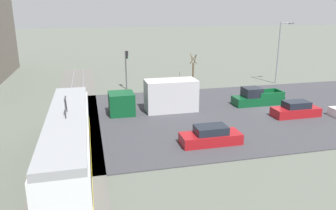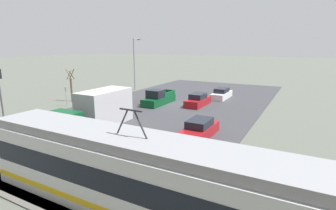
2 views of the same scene
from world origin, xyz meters
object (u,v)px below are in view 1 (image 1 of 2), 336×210
(traffic_light_pole, at_px, (126,64))
(street_tree, at_px, (193,71))
(sedan_car_0, at_px, (296,110))
(street_lamp_near_crossing, at_px, (280,49))
(pickup_truck, at_px, (257,98))
(sedan_car_2, at_px, (211,136))
(no_parking_sign, at_px, (180,78))
(box_truck, at_px, (159,97))
(light_rail_tram, at_px, (69,141))

(traffic_light_pole, height_order, street_tree, traffic_light_pole)
(sedan_car_0, distance_m, street_lamp_near_crossing, 15.69)
(pickup_truck, relative_size, sedan_car_2, 1.16)
(no_parking_sign, bearing_deg, traffic_light_pole, 78.39)
(box_truck, xyz_separation_m, no_parking_sign, (9.16, -4.72, -0.09))
(pickup_truck, relative_size, street_tree, 1.27)
(light_rail_tram, bearing_deg, traffic_light_pole, -17.04)
(no_parking_sign, bearing_deg, street_tree, -54.16)
(sedan_car_0, height_order, traffic_light_pole, traffic_light_pole)
(light_rail_tram, height_order, pickup_truck, light_rail_tram)
(street_lamp_near_crossing, distance_m, no_parking_sign, 14.48)
(pickup_truck, distance_m, sedan_car_2, 12.42)
(box_truck, distance_m, sedan_car_0, 13.23)
(light_rail_tram, xyz_separation_m, street_tree, (20.87, -15.32, 0.19))
(box_truck, height_order, traffic_light_pole, traffic_light_pole)
(box_truck, bearing_deg, street_lamp_near_crossing, -64.33)
(sedan_car_0, distance_m, sedan_car_2, 11.18)
(pickup_truck, bearing_deg, street_tree, 18.27)
(box_truck, xyz_separation_m, sedan_car_0, (-4.67, -12.35, -0.84))
(light_rail_tram, height_order, traffic_light_pole, traffic_light_pole)
(pickup_truck, xyz_separation_m, street_tree, (10.98, 3.63, 1.14))
(street_tree, bearing_deg, pickup_truck, -161.73)
(box_truck, bearing_deg, traffic_light_pole, 10.43)
(sedan_car_0, distance_m, no_parking_sign, 15.82)
(light_rail_tram, xyz_separation_m, traffic_light_pole, (20.52, -6.29, 1.47))
(no_parking_sign, bearing_deg, sedan_car_0, -151.09)
(light_rail_tram, relative_size, street_tree, 3.64)
(box_truck, bearing_deg, street_tree, -33.11)
(box_truck, relative_size, no_parking_sign, 3.67)
(sedan_car_0, xyz_separation_m, street_lamp_near_crossing, (13.71, -6.45, 4.09))
(pickup_truck, distance_m, street_tree, 11.62)
(traffic_light_pole, bearing_deg, pickup_truck, -130.04)
(street_tree, xyz_separation_m, no_parking_sign, (-1.72, 2.38, -0.49))
(sedan_car_2, relative_size, street_tree, 1.09)
(sedan_car_2, bearing_deg, no_parking_sign, -8.41)
(street_lamp_near_crossing, bearing_deg, no_parking_sign, 89.50)
(street_lamp_near_crossing, bearing_deg, box_truck, 115.67)
(sedan_car_2, xyz_separation_m, traffic_light_pole, (19.51, 3.97, 2.54))
(sedan_car_0, relative_size, no_parking_sign, 1.91)
(box_truck, bearing_deg, light_rail_tram, 140.55)
(pickup_truck, height_order, traffic_light_pole, traffic_light_pole)
(traffic_light_pole, distance_m, street_lamp_near_crossing, 20.85)
(sedan_car_2, distance_m, street_tree, 20.53)
(sedan_car_0, height_order, sedan_car_2, sedan_car_0)
(light_rail_tram, relative_size, sedan_car_0, 3.41)
(sedan_car_0, relative_size, street_lamp_near_crossing, 0.55)
(street_tree, height_order, no_parking_sign, street_tree)
(street_lamp_near_crossing, bearing_deg, light_rail_tram, 125.16)
(street_tree, bearing_deg, light_rail_tram, 143.73)
(sedan_car_0, bearing_deg, sedan_car_2, -67.34)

